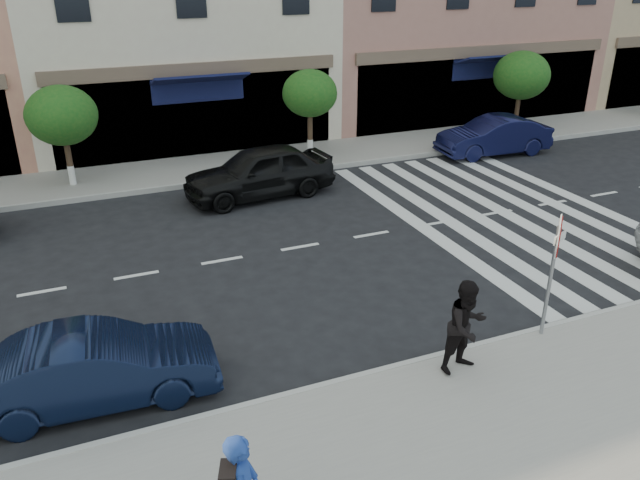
{
  "coord_description": "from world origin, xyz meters",
  "views": [
    {
      "loc": [
        -4.99,
        -9.26,
        6.59
      ],
      "look_at": [
        -0.57,
        1.34,
        1.4
      ],
      "focal_mm": 35.0,
      "sensor_mm": 36.0,
      "label": 1
    }
  ],
  "objects_px": {
    "stop_sign": "(556,248)",
    "walker": "(467,326)",
    "car_far_right": "(494,136)",
    "car_near_mid": "(96,368)",
    "car_far_mid": "(259,172)"
  },
  "relations": [
    {
      "from": "stop_sign",
      "to": "car_far_mid",
      "type": "distance_m",
      "value": 9.97
    },
    {
      "from": "car_far_mid",
      "to": "car_far_right",
      "type": "relative_size",
      "value": 1.08
    },
    {
      "from": "stop_sign",
      "to": "car_near_mid",
      "type": "relative_size",
      "value": 0.64
    },
    {
      "from": "car_near_mid",
      "to": "walker",
      "type": "bearing_deg",
      "value": -102.69
    },
    {
      "from": "walker",
      "to": "car_near_mid",
      "type": "relative_size",
      "value": 0.44
    },
    {
      "from": "stop_sign",
      "to": "car_far_right",
      "type": "height_order",
      "value": "stop_sign"
    },
    {
      "from": "stop_sign",
      "to": "car_near_mid",
      "type": "height_order",
      "value": "stop_sign"
    },
    {
      "from": "stop_sign",
      "to": "walker",
      "type": "xyz_separation_m",
      "value": [
        -2.01,
        -0.33,
        -0.93
      ]
    },
    {
      "from": "stop_sign",
      "to": "car_near_mid",
      "type": "bearing_deg",
      "value": 146.19
    },
    {
      "from": "walker",
      "to": "car_far_right",
      "type": "xyz_separation_m",
      "value": [
        8.76,
        10.87,
        -0.3
      ]
    },
    {
      "from": "walker",
      "to": "car_near_mid",
      "type": "bearing_deg",
      "value": 153.28
    },
    {
      "from": "car_far_right",
      "to": "stop_sign",
      "type": "bearing_deg",
      "value": -28.97
    },
    {
      "from": "walker",
      "to": "car_near_mid",
      "type": "distance_m",
      "value": 6.08
    },
    {
      "from": "walker",
      "to": "car_far_right",
      "type": "relative_size",
      "value": 0.4
    },
    {
      "from": "stop_sign",
      "to": "car_far_right",
      "type": "relative_size",
      "value": 0.58
    }
  ]
}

